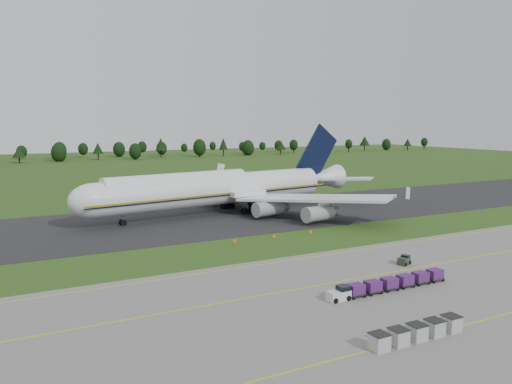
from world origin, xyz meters
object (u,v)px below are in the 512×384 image
utility_cart (404,261)px  edge_markers (274,237)px  uld_row (417,332)px  aircraft (221,188)px  baggage_train (387,284)px

utility_cart → edge_markers: size_ratio=0.14×
uld_row → aircraft: bearing=81.8°
baggage_train → utility_cart: (10.40, 7.83, -0.33)m
aircraft → baggage_train: bearing=-92.9°
baggage_train → aircraft: bearing=87.1°
baggage_train → edge_markers: baggage_train is taller
baggage_train → uld_row: 14.68m
edge_markers → uld_row: bearing=-101.4°
utility_cart → uld_row: (-17.91, -20.45, 0.28)m
aircraft → edge_markers: (-1.53, -28.29, -5.73)m
baggage_train → edge_markers: bearing=87.2°
edge_markers → utility_cart: bearing=-70.1°
aircraft → edge_markers: 28.90m
uld_row → edge_markers: bearing=78.6°
utility_cart → edge_markers: utility_cart is taller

